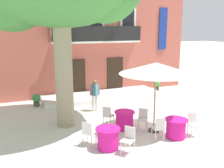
# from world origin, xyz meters

# --- Properties ---
(ground_plane) EXTENTS (120.00, 120.00, 0.00)m
(ground_plane) POSITION_xyz_m (0.00, 0.00, 0.00)
(ground_plane) COLOR silver
(building_facade) EXTENTS (13.00, 5.09, 7.50)m
(building_facade) POSITION_xyz_m (-0.20, 6.99, 3.75)
(building_facade) COLOR #BC5B4C
(building_facade) RESTS_ON ground
(entrance_step_platform) EXTENTS (7.11, 2.25, 0.25)m
(entrance_step_platform) POSITION_xyz_m (-0.20, 3.88, 0.12)
(entrance_step_platform) COLOR silver
(entrance_step_platform) RESTS_ON ground
(cafe_table_near_tree) EXTENTS (0.86, 0.86, 0.76)m
(cafe_table_near_tree) POSITION_xyz_m (0.40, -2.56, 0.39)
(cafe_table_near_tree) COLOR #DB1984
(cafe_table_near_tree) RESTS_ON ground
(cafe_chair_near_tree_0) EXTENTS (0.45, 0.45, 0.91)m
(cafe_chair_near_tree_0) POSITION_xyz_m (-0.35, -2.53, 0.53)
(cafe_chair_near_tree_0) COLOR silver
(cafe_chair_near_tree_0) RESTS_ON ground
(cafe_chair_near_tree_1) EXTENTS (0.48, 0.48, 0.91)m
(cafe_chair_near_tree_1) POSITION_xyz_m (1.15, -2.64, 0.53)
(cafe_chair_near_tree_1) COLOR silver
(cafe_chair_near_tree_1) RESTS_ON ground
(cafe_table_middle) EXTENTS (0.86, 0.86, 0.76)m
(cafe_table_middle) POSITION_xyz_m (-1.05, -1.01, 0.39)
(cafe_table_middle) COLOR #DB1984
(cafe_table_middle) RESTS_ON ground
(cafe_chair_middle_0) EXTENTS (0.56, 0.56, 0.91)m
(cafe_chair_middle_0) POSITION_xyz_m (-0.41, -1.41, 0.53)
(cafe_chair_middle_0) COLOR silver
(cafe_chair_middle_0) RESTS_ON ground
(cafe_chair_middle_1) EXTENTS (0.56, 0.56, 0.91)m
(cafe_chair_middle_1) POSITION_xyz_m (-1.60, -0.49, 0.53)
(cafe_chair_middle_1) COLOR silver
(cafe_chair_middle_1) RESTS_ON ground
(cafe_table_front) EXTENTS (0.86, 0.86, 0.76)m
(cafe_table_front) POSITION_xyz_m (-2.34, -2.40, 0.39)
(cafe_table_front) COLOR #DB1984
(cafe_table_front) RESTS_ON ground
(cafe_chair_front_0) EXTENTS (0.56, 0.56, 0.91)m
(cafe_chair_front_0) POSITION_xyz_m (-1.82, -2.94, 0.53)
(cafe_chair_front_0) COLOR silver
(cafe_chair_front_0) RESTS_ON ground
(cafe_chair_front_1) EXTENTS (0.56, 0.56, 0.91)m
(cafe_chair_front_1) POSITION_xyz_m (-2.90, -1.89, 0.53)
(cafe_chair_front_1) COLOR silver
(cafe_chair_front_1) RESTS_ON ground
(cafe_umbrella) EXTENTS (2.90, 2.90, 2.85)m
(cafe_umbrella) POSITION_xyz_m (-0.06, -1.71, 2.61)
(cafe_umbrella) COLOR #997A56
(cafe_umbrella) RESTS_ON ground
(ground_planter_left) EXTENTS (0.45, 0.45, 0.68)m
(ground_planter_left) POSITION_xyz_m (-4.11, 3.70, 0.38)
(ground_planter_left) COLOR #47423D
(ground_planter_left) RESTS_ON ground
(ground_planter_right) EXTENTS (0.45, 0.45, 0.76)m
(ground_planter_right) POSITION_xyz_m (3.70, 3.96, 0.43)
(ground_planter_right) COLOR #47423D
(ground_planter_right) RESTS_ON ground
(pedestrian_near_entrance) EXTENTS (0.53, 0.40, 1.62)m
(pedestrian_near_entrance) POSITION_xyz_m (-1.43, 1.72, 0.91)
(pedestrian_near_entrance) COLOR silver
(pedestrian_near_entrance) RESTS_ON ground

